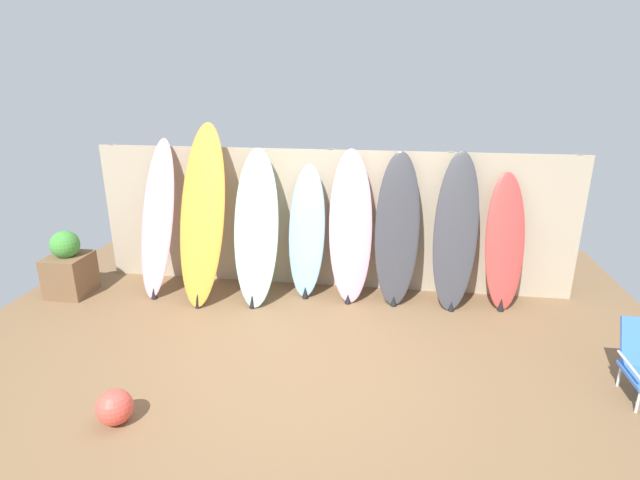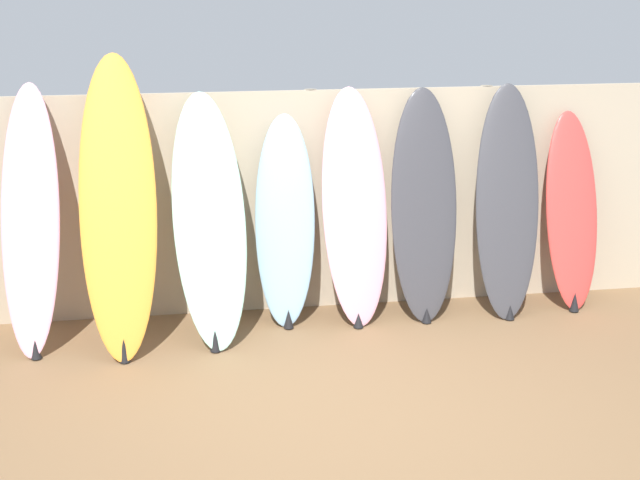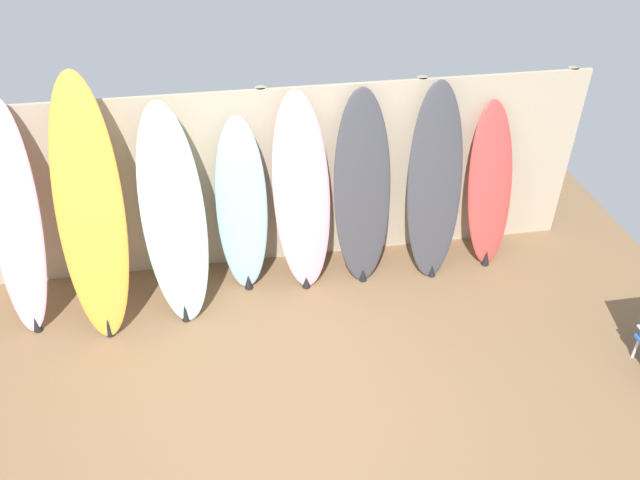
{
  "view_description": "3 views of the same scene",
  "coord_description": "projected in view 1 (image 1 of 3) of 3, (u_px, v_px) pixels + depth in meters",
  "views": [
    {
      "loc": [
        0.73,
        -4.08,
        2.73
      ],
      "look_at": [
        0.02,
        0.95,
        0.99
      ],
      "focal_mm": 28.0,
      "sensor_mm": 36.0,
      "label": 1
    },
    {
      "loc": [
        -1.02,
        -4.89,
        2.74
      ],
      "look_at": [
        -0.14,
        0.67,
        0.99
      ],
      "focal_mm": 50.0,
      "sensor_mm": 36.0,
      "label": 2
    },
    {
      "loc": [
        -0.31,
        -3.07,
        3.88
      ],
      "look_at": [
        0.3,
        0.71,
        1.1
      ],
      "focal_mm": 35.0,
      "sensor_mm": 36.0,
      "label": 3
    }
  ],
  "objects": [
    {
      "name": "surfboard_red_7",
      "position": [
        505.0,
        243.0,
        5.88
      ],
      "size": [
        0.5,
        0.51,
        1.61
      ],
      "color": "#D13D38",
      "rests_on": "ground"
    },
    {
      "name": "surfboard_skyblue_3",
      "position": [
        307.0,
        233.0,
        6.16
      ],
      "size": [
        0.51,
        0.44,
        1.66
      ],
      "color": "#8CB7D6",
      "rests_on": "ground"
    },
    {
      "name": "beach_ball",
      "position": [
        115.0,
        407.0,
        4.02
      ],
      "size": [
        0.29,
        0.29,
        0.29
      ],
      "primitive_type": "sphere",
      "color": "#E54C3F",
      "rests_on": "ground"
    },
    {
      "name": "planter_box",
      "position": [
        69.0,
        267.0,
        6.3
      ],
      "size": [
        0.47,
        0.52,
        0.84
      ],
      "color": "brown",
      "rests_on": "ground"
    },
    {
      "name": "surfboard_orange_1",
      "position": [
        202.0,
        215.0,
        6.03
      ],
      "size": [
        0.57,
        0.87,
        2.14
      ],
      "color": "orange",
      "rests_on": "ground"
    },
    {
      "name": "surfboard_pink_4",
      "position": [
        351.0,
        228.0,
        6.03
      ],
      "size": [
        0.57,
        0.53,
        1.85
      ],
      "color": "pink",
      "rests_on": "ground"
    },
    {
      "name": "surfboard_pink_0",
      "position": [
        158.0,
        219.0,
        6.25
      ],
      "size": [
        0.48,
        0.78,
        1.93
      ],
      "color": "pink",
      "rests_on": "ground"
    },
    {
      "name": "surfboard_seafoam_2",
      "position": [
        256.0,
        228.0,
        6.03
      ],
      "size": [
        0.6,
        0.8,
        1.84
      ],
      "color": "#9ED6BC",
      "rests_on": "ground"
    },
    {
      "name": "ground",
      "position": [
        304.0,
        368.0,
        4.81
      ],
      "size": [
        7.68,
        7.68,
        0.0
      ],
      "primitive_type": "plane",
      "color": "brown"
    },
    {
      "name": "fence_back",
      "position": [
        330.0,
        220.0,
        6.39
      ],
      "size": [
        6.08,
        0.11,
        1.8
      ],
      "color": "tan",
      "rests_on": "ground"
    },
    {
      "name": "surfboard_charcoal_5",
      "position": [
        397.0,
        230.0,
        5.96
      ],
      "size": [
        0.54,
        0.47,
        1.83
      ],
      "color": "#38383D",
      "rests_on": "ground"
    },
    {
      "name": "surfboard_charcoal_6",
      "position": [
        455.0,
        233.0,
        5.85
      ],
      "size": [
        0.56,
        0.56,
        1.85
      ],
      "color": "#38383D",
      "rests_on": "ground"
    }
  ]
}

